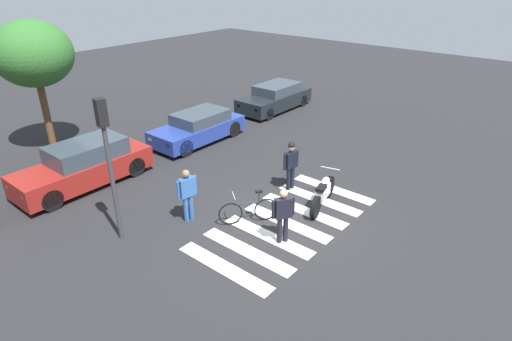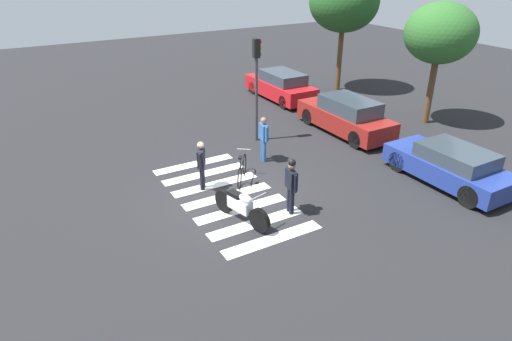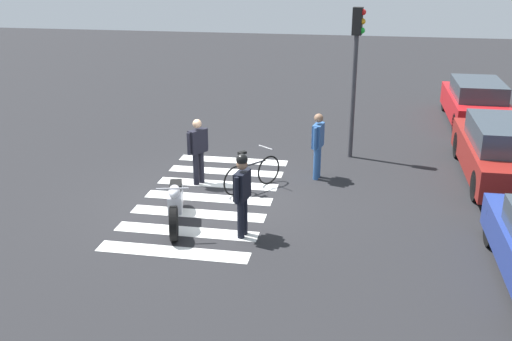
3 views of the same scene
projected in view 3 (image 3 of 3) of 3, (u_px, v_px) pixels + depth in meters
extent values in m
plane|color=#232326|center=(209.00, 198.00, 13.78)|extent=(60.00, 60.00, 0.00)
cylinder|color=black|center=(174.00, 224.00, 11.65)|extent=(0.71, 0.31, 0.70)
cylinder|color=black|center=(178.00, 195.00, 13.02)|extent=(0.71, 0.31, 0.70)
cube|color=silver|center=(176.00, 200.00, 12.32)|extent=(0.84, 0.47, 0.36)
ellipsoid|color=silver|center=(174.00, 192.00, 12.01)|extent=(0.52, 0.35, 0.24)
cube|color=black|center=(176.00, 185.00, 12.42)|extent=(0.49, 0.34, 0.12)
cylinder|color=#A5A5AD|center=(172.00, 189.00, 11.48)|extent=(0.19, 0.61, 0.04)
torus|color=black|center=(269.00, 170.00, 14.50)|extent=(0.60, 0.46, 0.72)
torus|color=black|center=(235.00, 181.00, 13.81)|extent=(0.60, 0.46, 0.72)
cylinder|color=black|center=(252.00, 164.00, 14.06)|extent=(0.69, 0.53, 0.04)
cylinder|color=black|center=(242.00, 160.00, 13.79)|extent=(0.04, 0.04, 0.34)
cube|color=black|center=(242.00, 153.00, 13.73)|extent=(0.22, 0.20, 0.06)
cylinder|color=#99999E|center=(266.00, 147.00, 14.22)|extent=(0.30, 0.38, 0.03)
cylinder|color=black|center=(201.00, 167.00, 14.57)|extent=(0.14, 0.14, 0.80)
cylinder|color=black|center=(196.00, 169.00, 14.45)|extent=(0.14, 0.14, 0.80)
cube|color=black|center=(198.00, 141.00, 14.28)|extent=(0.50, 0.41, 0.57)
sphere|color=tan|center=(197.00, 124.00, 14.13)|extent=(0.22, 0.22, 0.22)
cylinder|color=black|center=(206.00, 139.00, 14.48)|extent=(0.09, 0.09, 0.54)
cylinder|color=black|center=(189.00, 144.00, 14.08)|extent=(0.09, 0.09, 0.54)
cylinder|color=black|center=(244.00, 216.00, 11.88)|extent=(0.14, 0.14, 0.80)
cylinder|color=black|center=(241.00, 219.00, 11.72)|extent=(0.14, 0.14, 0.80)
cube|color=black|center=(242.00, 185.00, 11.57)|extent=(0.49, 0.28, 0.56)
sphere|color=#8C664C|center=(242.00, 164.00, 11.42)|extent=(0.22, 0.22, 0.22)
cylinder|color=black|center=(247.00, 180.00, 11.82)|extent=(0.09, 0.09, 0.54)
cylinder|color=black|center=(237.00, 190.00, 11.32)|extent=(0.09, 0.09, 0.54)
sphere|color=black|center=(242.00, 160.00, 11.39)|extent=(0.23, 0.23, 0.23)
cylinder|color=#2D5999|center=(316.00, 164.00, 14.78)|extent=(0.14, 0.14, 0.82)
cylinder|color=#2D5999|center=(318.00, 161.00, 14.94)|extent=(0.14, 0.14, 0.82)
cube|color=#2D5999|center=(318.00, 136.00, 14.62)|extent=(0.51, 0.28, 0.58)
sphere|color=#8C664C|center=(319.00, 118.00, 14.47)|extent=(0.22, 0.22, 0.22)
cylinder|color=#2D5999|center=(315.00, 139.00, 14.36)|extent=(0.09, 0.09, 0.55)
cylinder|color=#2D5999|center=(321.00, 132.00, 14.87)|extent=(0.09, 0.09, 0.55)
cube|color=silver|center=(233.00, 160.00, 16.28)|extent=(0.45, 2.95, 0.01)
cube|color=silver|center=(226.00, 171.00, 15.44)|extent=(0.45, 2.95, 0.01)
cube|color=silver|center=(218.00, 184.00, 14.61)|extent=(0.45, 2.95, 0.01)
cube|color=silver|center=(209.00, 198.00, 13.78)|extent=(0.45, 2.95, 0.01)
cube|color=silver|center=(198.00, 213.00, 12.94)|extent=(0.45, 2.95, 0.01)
cube|color=silver|center=(186.00, 231.00, 12.11)|extent=(0.45, 2.95, 0.01)
cube|color=silver|center=(173.00, 252.00, 11.28)|extent=(0.45, 2.95, 0.01)
cylinder|color=black|center=(446.00, 102.00, 21.35)|extent=(0.65, 0.22, 0.65)
cylinder|color=black|center=(489.00, 103.00, 21.11)|extent=(0.65, 0.22, 0.65)
cylinder|color=black|center=(457.00, 124.00, 18.55)|extent=(0.65, 0.22, 0.65)
cylinder|color=black|center=(507.00, 126.00, 18.31)|extent=(0.65, 0.22, 0.65)
cube|color=red|center=(475.00, 106.00, 19.76)|extent=(4.45, 1.69, 0.73)
cube|color=#333D47|center=(478.00, 89.00, 19.33)|extent=(2.40, 1.49, 0.53)
cube|color=#F2EDCC|center=(450.00, 89.00, 21.83)|extent=(0.08, 0.20, 0.12)
cube|color=#F2EDCC|center=(481.00, 90.00, 21.65)|extent=(0.08, 0.20, 0.12)
cylinder|color=black|center=(459.00, 145.00, 16.40)|extent=(0.71, 0.22, 0.71)
cylinder|color=black|center=(478.00, 186.00, 13.52)|extent=(0.71, 0.22, 0.71)
cube|color=maroon|center=(499.00, 157.00, 14.77)|extent=(4.58, 1.66, 0.75)
cube|color=#333D47|center=(505.00, 134.00, 14.33)|extent=(2.48, 1.46, 0.59)
cube|color=#F2EDCC|center=(464.00, 127.00, 16.90)|extent=(0.08, 0.20, 0.12)
cube|color=#F2EDCC|center=(503.00, 129.00, 16.72)|extent=(0.08, 0.20, 0.12)
cylinder|color=black|center=(493.00, 229.00, 11.42)|extent=(0.71, 0.22, 0.71)
cube|color=#F2EDCC|center=(499.00, 205.00, 11.89)|extent=(0.08, 0.20, 0.12)
cylinder|color=#38383D|center=(353.00, 98.00, 16.01)|extent=(0.12, 0.12, 3.32)
cube|color=black|center=(357.00, 21.00, 15.32)|extent=(0.27, 0.27, 0.70)
sphere|color=red|center=(363.00, 12.00, 15.21)|extent=(0.16, 0.16, 0.16)
sphere|color=orange|center=(363.00, 21.00, 15.28)|extent=(0.16, 0.16, 0.16)
sphere|color=green|center=(362.00, 31.00, 15.36)|extent=(0.16, 0.16, 0.16)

